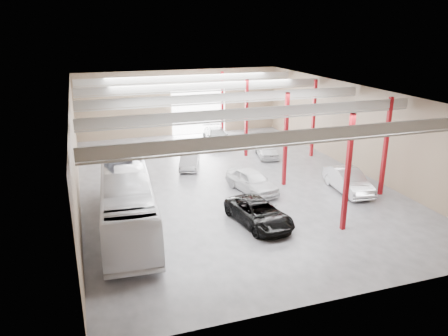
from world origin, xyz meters
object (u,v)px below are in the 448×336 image
coach_bus (127,202)px  black_sedan (259,213)px  car_right_far (267,149)px  car_row_c (217,136)px  car_row_b (190,160)px  car_row_a (252,181)px  car_right_near (348,180)px

coach_bus → black_sedan: coach_bus is taller
car_right_far → car_row_c: bearing=129.1°
coach_bus → car_right_far: bearing=42.3°
coach_bus → car_row_b: bearing=61.7°
car_row_a → car_row_c: bearing=70.3°
car_row_a → car_right_far: bearing=46.5°
black_sedan → car_row_a: 5.45m
car_row_b → car_row_c: (4.50, 6.62, 0.09)m
car_right_near → black_sedan: bearing=-153.8°
coach_bus → car_row_b: (6.29, 10.03, -1.01)m
car_right_near → car_row_c: bearing=114.1°
car_row_a → car_right_far: (4.56, 7.75, -0.11)m
car_row_b → car_right_far: size_ratio=1.00×
car_row_c → black_sedan: bearing=-94.3°
car_right_far → car_row_a: bearing=-109.2°
coach_bus → black_sedan: bearing=-10.8°
coach_bus → car_right_far: 17.65m
coach_bus → car_row_b: size_ratio=2.91×
black_sedan → car_row_a: size_ratio=1.09×
black_sedan → car_row_b: 12.08m
car_right_far → coach_bus: bearing=-130.2°
car_row_a → car_right_far: car_row_a is taller
black_sedan → car_row_b: black_sedan is taller
car_right_near → coach_bus: bearing=-170.1°
car_row_a → car_row_b: size_ratio=1.16×
car_row_b → car_right_far: 7.56m
car_row_b → car_row_a: bearing=-48.0°
car_row_c → car_row_a: bearing=-91.2°
coach_bus → car_right_far: (13.79, 10.97, -0.99)m
car_row_b → black_sedan: bearing=-65.2°
car_row_c → car_right_far: bearing=-56.8°
black_sedan → car_row_c: size_ratio=0.98×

